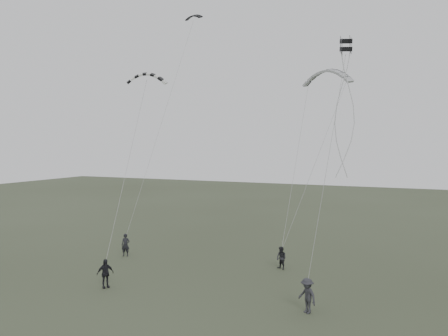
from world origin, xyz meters
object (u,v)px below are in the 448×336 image
at_px(flyer_far, 307,296).
at_px(kite_striped, 147,74).
at_px(flyer_right, 281,258).
at_px(kite_dark_small, 194,16).
at_px(flyer_left, 126,245).
at_px(kite_box, 346,45).
at_px(flyer_center, 105,273).
at_px(kite_pale_large, 327,71).

distance_m(flyer_far, kite_striped, 19.03).
bearing_deg(flyer_right, kite_dark_small, 176.24).
height_order(flyer_left, flyer_right, flyer_left).
bearing_deg(flyer_right, kite_striped, -140.88).
height_order(flyer_far, kite_box, kite_box).
bearing_deg(flyer_center, flyer_left, 60.43).
height_order(flyer_left, kite_box, kite_box).
bearing_deg(kite_box, flyer_left, 150.45).
bearing_deg(flyer_right, kite_box, -10.02).
xyz_separation_m(flyer_far, kite_pale_large, (-1.58, 13.05, 13.55)).
relative_size(flyer_far, kite_box, 2.64).
xyz_separation_m(flyer_center, kite_pale_large, (10.54, 14.05, 13.58)).
relative_size(flyer_right, kite_dark_small, 0.96).
bearing_deg(flyer_far, kite_dark_small, 170.18).
xyz_separation_m(kite_dark_small, kite_box, (14.69, -9.69, -5.89)).
bearing_deg(flyer_far, flyer_right, 150.48).
xyz_separation_m(flyer_right, kite_dark_small, (-10.01, 6.08, 19.33)).
relative_size(flyer_right, flyer_center, 0.90).
bearing_deg(flyer_center, kite_box, -38.35).
relative_size(kite_dark_small, kite_striped, 0.58).
bearing_deg(kite_pale_large, kite_box, -59.87).
bearing_deg(kite_box, flyer_far, -131.97).
distance_m(kite_striped, kite_box, 14.40).
bearing_deg(kite_pale_large, flyer_right, -93.52).
relative_size(flyer_right, kite_box, 2.30).
xyz_separation_m(flyer_left, flyer_far, (15.54, -5.66, 0.04)).
bearing_deg(flyer_left, kite_box, -26.84).
relative_size(flyer_center, flyer_far, 0.96).
distance_m(flyer_center, kite_striped, 14.31).
height_order(kite_dark_small, kite_pale_large, kite_dark_small).
height_order(flyer_left, flyer_center, flyer_center).
bearing_deg(flyer_left, flyer_right, -12.77).
distance_m(flyer_left, kite_box, 21.57).
height_order(kite_dark_small, kite_striped, kite_dark_small).
xyz_separation_m(flyer_right, flyer_far, (3.43, -7.06, 0.12)).
bearing_deg(kite_striped, kite_pale_large, 7.30).
height_order(kite_pale_large, kite_striped, kite_pale_large).
xyz_separation_m(flyer_left, flyer_right, (12.11, 1.40, -0.08)).
relative_size(kite_dark_small, kite_box, 2.41).
distance_m(flyer_center, kite_dark_small, 23.92).
bearing_deg(flyer_left, kite_striped, -32.37).
bearing_deg(kite_box, flyer_right, 120.37).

